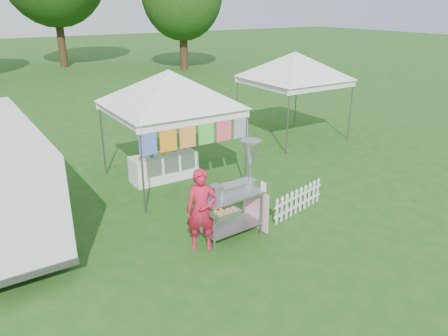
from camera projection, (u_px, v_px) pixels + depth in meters
ground at (247, 233)px, 9.24m from camera, size 120.00×120.00×0.00m
canopy_main at (168, 70)px, 10.93m from camera, size 4.24×4.24×3.45m
canopy_right at (296, 52)px, 14.87m from camera, size 4.24×4.24×3.45m
donut_cart at (239, 183)px, 8.76m from camera, size 1.43×1.07×2.01m
vendor at (201, 210)px, 8.42m from camera, size 0.72×0.65×1.65m
picket_fence at (298, 201)px, 10.06m from camera, size 1.76×0.44×0.56m
display_table at (164, 167)px, 11.95m from camera, size 1.80×0.70×0.71m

